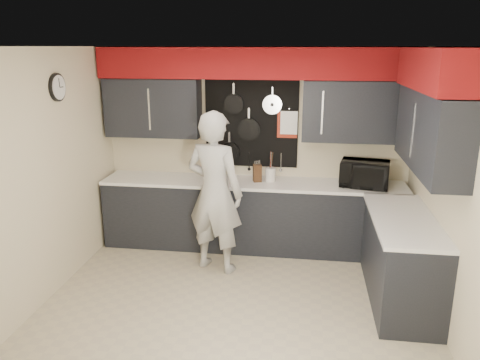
# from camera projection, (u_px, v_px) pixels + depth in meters

# --- Properties ---
(ground) EXTENTS (4.00, 4.00, 0.00)m
(ground) POSITION_uv_depth(u_px,v_px,m) (236.00, 303.00, 4.92)
(ground) COLOR tan
(ground) RESTS_ON ground
(back_wall_assembly) EXTENTS (4.00, 0.36, 2.60)m
(back_wall_assembly) POSITION_uv_depth(u_px,v_px,m) (255.00, 95.00, 5.89)
(back_wall_assembly) COLOR beige
(back_wall_assembly) RESTS_ON ground
(right_wall_assembly) EXTENTS (0.36, 3.50, 2.60)m
(right_wall_assembly) POSITION_uv_depth(u_px,v_px,m) (435.00, 119.00, 4.39)
(right_wall_assembly) COLOR beige
(right_wall_assembly) RESTS_ON ground
(left_wall_assembly) EXTENTS (0.05, 3.50, 2.60)m
(left_wall_assembly) POSITION_uv_depth(u_px,v_px,m) (46.00, 173.00, 4.84)
(left_wall_assembly) COLOR beige
(left_wall_assembly) RESTS_ON ground
(base_cabinets) EXTENTS (3.95, 2.20, 0.92)m
(base_cabinets) POSITION_uv_depth(u_px,v_px,m) (288.00, 225.00, 5.81)
(base_cabinets) COLOR black
(base_cabinets) RESTS_ON ground
(microwave) EXTENTS (0.64, 0.49, 0.32)m
(microwave) POSITION_uv_depth(u_px,v_px,m) (364.00, 174.00, 5.78)
(microwave) COLOR black
(microwave) RESTS_ON base_cabinets
(knife_block) EXTENTS (0.13, 0.13, 0.22)m
(knife_block) POSITION_uv_depth(u_px,v_px,m) (257.00, 173.00, 6.00)
(knife_block) COLOR #321F0F
(knife_block) RESTS_ON base_cabinets
(utensil_crock) EXTENTS (0.14, 0.14, 0.18)m
(utensil_crock) POSITION_uv_depth(u_px,v_px,m) (270.00, 174.00, 6.03)
(utensil_crock) COLOR white
(utensil_crock) RESTS_ON base_cabinets
(coffee_maker) EXTENTS (0.23, 0.26, 0.32)m
(coffee_maker) POSITION_uv_depth(u_px,v_px,m) (218.00, 166.00, 6.13)
(coffee_maker) COLOR black
(coffee_maker) RESTS_ON base_cabinets
(person) EXTENTS (0.81, 0.66, 1.92)m
(person) POSITION_uv_depth(u_px,v_px,m) (215.00, 193.00, 5.44)
(person) COLOR #B8B8B6
(person) RESTS_ON ground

